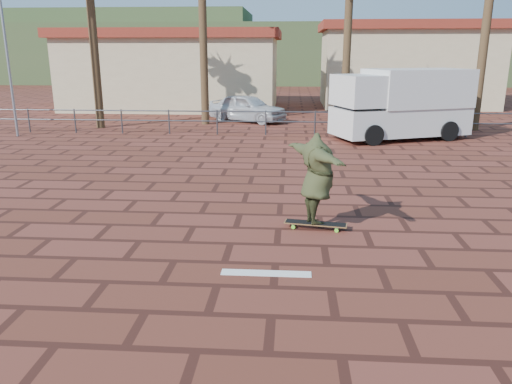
# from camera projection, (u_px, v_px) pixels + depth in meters

# --- Properties ---
(ground) EXTENTS (120.00, 120.00, 0.00)m
(ground) POSITION_uv_depth(u_px,v_px,m) (231.00, 243.00, 8.94)
(ground) COLOR brown
(ground) RESTS_ON ground
(paint_stripe) EXTENTS (1.40, 0.22, 0.01)m
(paint_stripe) POSITION_uv_depth(u_px,v_px,m) (266.00, 273.00, 7.74)
(paint_stripe) COLOR white
(paint_stripe) RESTS_ON ground
(guardrail) EXTENTS (24.06, 0.06, 1.00)m
(guardrail) POSITION_uv_depth(u_px,v_px,m) (266.00, 118.00, 20.27)
(guardrail) COLOR #47494F
(guardrail) RESTS_ON ground
(flagpole) EXTENTS (1.30, 0.10, 8.00)m
(flagpole) POSITION_uv_depth(u_px,v_px,m) (5.00, 15.00, 18.90)
(flagpole) COLOR gray
(flagpole) RESTS_ON ground
(building_west) EXTENTS (12.60, 7.60, 4.50)m
(building_west) POSITION_uv_depth(u_px,v_px,m) (175.00, 69.00, 29.84)
(building_west) COLOR beige
(building_west) RESTS_ON ground
(building_east) EXTENTS (10.60, 6.60, 5.00)m
(building_east) POSITION_uv_depth(u_px,v_px,m) (406.00, 64.00, 30.73)
(building_east) COLOR beige
(building_east) RESTS_ON ground
(hill_front) EXTENTS (70.00, 18.00, 6.00)m
(hill_front) POSITION_uv_depth(u_px,v_px,m) (283.00, 54.00, 56.10)
(hill_front) COLOR #384C28
(hill_front) RESTS_ON ground
(hill_back) EXTENTS (35.00, 14.00, 8.00)m
(hill_back) POSITION_uv_depth(u_px,v_px,m) (111.00, 45.00, 63.09)
(hill_back) COLOR #384C28
(hill_back) RESTS_ON ground
(longboard) EXTENTS (1.23, 0.46, 0.12)m
(longboard) POSITION_uv_depth(u_px,v_px,m) (316.00, 224.00, 9.67)
(longboard) COLOR olive
(longboard) RESTS_ON ground
(skateboarder) EXTENTS (1.43, 2.22, 1.76)m
(skateboarder) POSITION_uv_depth(u_px,v_px,m) (317.00, 179.00, 9.42)
(skateboarder) COLOR #363B1F
(skateboarder) RESTS_ON longboard
(campervan) EXTENTS (5.56, 3.85, 2.66)m
(campervan) POSITION_uv_depth(u_px,v_px,m) (402.00, 103.00, 19.24)
(campervan) COLOR silver
(campervan) RESTS_ON ground
(car_silver) EXTENTS (4.17, 3.19, 1.32)m
(car_silver) POSITION_uv_depth(u_px,v_px,m) (247.00, 108.00, 24.19)
(car_silver) COLOR silver
(car_silver) RESTS_ON ground
(car_white) EXTENTS (4.43, 2.07, 1.40)m
(car_white) POSITION_uv_depth(u_px,v_px,m) (407.00, 116.00, 20.82)
(car_white) COLOR silver
(car_white) RESTS_ON ground
(street_sign) EXTENTS (0.46, 0.14, 2.27)m
(street_sign) POSITION_uv_depth(u_px,v_px,m) (443.00, 97.00, 19.54)
(street_sign) COLOR gray
(street_sign) RESTS_ON ground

